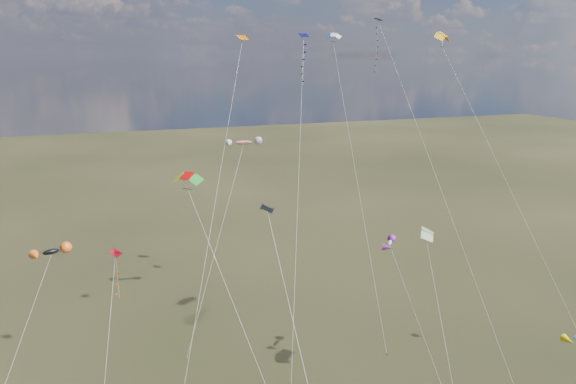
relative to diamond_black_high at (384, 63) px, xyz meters
name	(u,v)px	position (x,y,z in m)	size (l,w,h in m)	color
diamond_black_high	(384,63)	(0.00, 0.00, 0.00)	(2.73, 26.64, 34.89)	black
diamond_navy_tall	(303,81)	(-12.20, -5.56, -1.63)	(9.02, 20.35, 32.82)	#0C094F
diamond_black_mid	(299,346)	(-21.85, -31.01, -14.68)	(1.97, 15.04, 21.98)	black
diamond_red_low	(116,285)	(-31.37, -14.50, -16.87)	(3.47, 9.62, 15.65)	#9D0914
diamond_orange_center	(220,174)	(-23.06, -16.37, -7.97)	(10.52, 14.66, 32.27)	#E26600
parafoil_yellow	(444,36)	(0.85, -10.00, 2.72)	(11.17, 17.47, 33.31)	#CD9008
parafoil_blue_white	(334,37)	(-3.25, 7.29, 3.09)	(3.05, 21.20, 33.71)	blue
parafoil_striped	(428,231)	(-4.29, -17.09, -14.57)	(3.60, 12.02, 15.89)	#CAC20B
parafoil_tricolor	(188,177)	(-25.74, -17.85, -7.72)	(7.56, 12.32, 22.73)	yellow
novelty_black_orange	(51,252)	(-36.93, -5.94, -16.57)	(7.53, 11.03, 13.84)	black
novelty_white_purple	(390,243)	(-5.84, -13.26, -16.90)	(3.97, 7.77, 13.35)	silver
novelty_redwhite_stripe	(243,143)	(-15.61, 5.86, -9.44)	(11.89, 13.52, 20.96)	red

